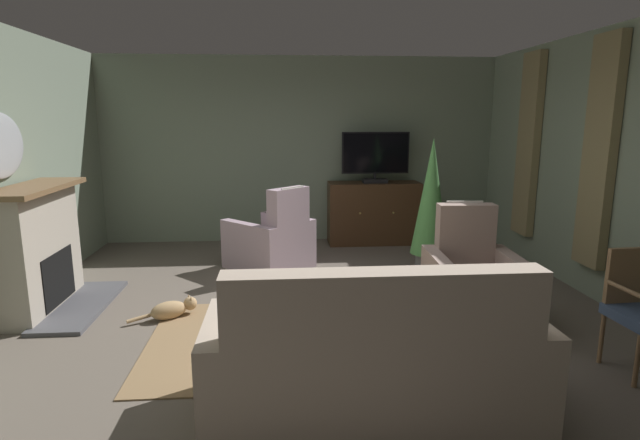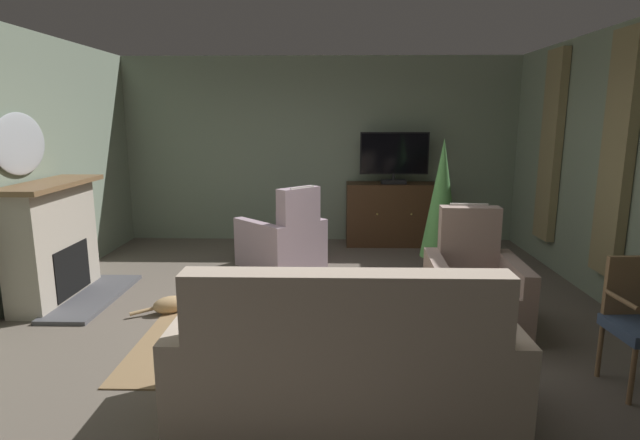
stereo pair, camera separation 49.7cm
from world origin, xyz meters
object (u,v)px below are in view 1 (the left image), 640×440
Objects in this scene: sofa_floral at (375,365)px; armchair_by_fireplace at (473,286)px; tv_remote at (365,285)px; armchair_in_far_corner at (272,243)px; wall_mirror_oval at (0,146)px; television at (375,156)px; tv_cabinet at (373,214)px; potted_plant_tall_palm_by_window at (431,204)px; cat at (172,309)px; coffee_table at (339,292)px; side_chair_beside_plant at (640,307)px; folded_newspaper at (317,283)px; fireplace at (39,252)px.

sofa_floral is 1.99× the size of armchair_by_fireplace.
tv_remote is 0.14× the size of armchair_in_far_corner.
wall_mirror_oval reaches higher than television.
tv_cabinet is (4.04, 2.45, -1.19)m from wall_mirror_oval.
wall_mirror_oval is 0.64× the size of tv_cabinet.
armchair_by_fireplace is 0.65× the size of potted_plant_tall_palm_by_window.
tv_remote reaches higher than cat.
potted_plant_tall_palm_by_window reaches higher than coffee_table.
side_chair_beside_plant reaches higher than coffee_table.
coffee_table is at bearing 160.96° from side_chair_beside_plant.
potted_plant_tall_palm_by_window is 2.71× the size of cat.
potted_plant_tall_palm_by_window is at bearing 33.99° from folded_newspaper.
side_chair_beside_plant is at bearing -18.11° from fireplace.
tv_cabinet is 4.63m from sofa_floral.
side_chair_beside_plant reaches higher than folded_newspaper.
folded_newspaper is at bearing -19.65° from cat.
wall_mirror_oval is at bearing -171.55° from potted_plant_tall_palm_by_window.
armchair_by_fireplace is at bearing -87.39° from potted_plant_tall_palm_by_window.
television is 3.32× the size of folded_newspaper.
tv_cabinet is 2.24× the size of cat.
tv_remote reaches higher than folded_newspaper.
television is at bearing 48.22° from cat.
sofa_floral is at bearing -89.55° from folded_newspaper.
folded_newspaper reaches higher than coffee_table.
fireplace is 2.59m from armchair_in_far_corner.
potted_plant_tall_palm_by_window is at bearing 50.96° from coffee_table.
armchair_in_far_corner reaches higher than coffee_table.
tv_remote is 0.57× the size of folded_newspaper.
armchair_by_fireplace is at bearing -43.68° from armchair_in_far_corner.
tv_cabinet reaches higher than cat.
tv_remote is 0.28× the size of cat.
television is 0.60× the size of potted_plant_tall_palm_by_window.
side_chair_beside_plant is 1.50× the size of cat.
armchair_in_far_corner is at bearing 105.86° from coffee_table.
television reaches higher than tv_cabinet.
potted_plant_tall_palm_by_window is at bearing 8.45° from wall_mirror_oval.
folded_newspaper is 2.13m from armchair_in_far_corner.
tv_cabinet is 1.38× the size of television.
side_chair_beside_plant is (2.79, -2.89, 0.18)m from armchair_in_far_corner.
potted_plant_tall_palm_by_window reaches higher than tv_remote.
fireplace is at bearing 30.61° from tv_remote.
television is at bearing 79.59° from sofa_floral.
fireplace reaches higher than folded_newspaper.
fireplace is 3.64m from sofa_floral.
armchair_by_fireplace is at bearing -82.50° from television.
fireplace is 8.38× the size of tv_remote.
sofa_floral is at bearing -85.58° from coffee_table.
coffee_table is 0.83× the size of armchair_by_fireplace.
armchair_in_far_corner is (2.26, 1.24, -0.26)m from fireplace.
folded_newspaper is at bearing -134.00° from potted_plant_tall_palm_by_window.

